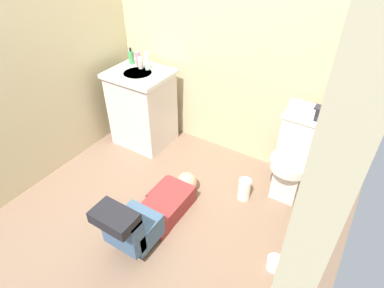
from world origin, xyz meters
TOP-DOWN VIEW (x-y plane):
  - ground_plane at (0.00, 0.00)m, footprint 2.89×3.17m
  - wall_back at (0.00, 1.12)m, footprint 2.55×0.08m
  - wall_left at (-1.24, 0.00)m, footprint 0.08×2.17m
  - wall_right at (1.24, 0.00)m, footprint 0.08×2.17m
  - toilet at (0.85, 0.82)m, footprint 0.36×0.46m
  - vanity_cabinet at (-0.76, 0.73)m, footprint 0.60×0.52m
  - faucet at (-0.76, 0.87)m, footprint 0.02×0.02m
  - person_plumber at (0.06, -0.20)m, footprint 0.39×1.06m
  - tissue_box at (0.81, 0.91)m, footprint 0.22×0.11m
  - toiletry_bag at (0.96, 0.91)m, footprint 0.12×0.09m
  - soap_dispenser at (-0.95, 0.85)m, footprint 0.06×0.06m
  - bottle_pink at (-0.86, 0.85)m, footprint 0.05×0.05m
  - bottle_white at (-0.80, 0.81)m, footprint 0.05×0.05m
  - bottle_clear at (-0.72, 0.83)m, footprint 0.05×0.05m
  - paper_towel_roll at (0.55, 0.50)m, footprint 0.11×0.11m
  - toilet_paper_roll at (1.04, -0.02)m, footprint 0.11×0.11m

SIDE VIEW (x-z plane):
  - ground_plane at x=0.00m, z-range -0.04..0.00m
  - toilet_paper_roll at x=1.04m, z-range 0.00..0.10m
  - paper_towel_roll at x=0.55m, z-range 0.00..0.21m
  - person_plumber at x=0.06m, z-range -0.08..0.44m
  - toilet at x=0.85m, z-range -0.01..0.74m
  - vanity_cabinet at x=-0.76m, z-range 0.01..0.83m
  - tissue_box at x=0.81m, z-range 0.75..0.85m
  - toiletry_bag at x=0.96m, z-range 0.75..0.86m
  - faucet at x=-0.76m, z-range 0.82..0.92m
  - bottle_white at x=-0.80m, z-range 0.82..0.93m
  - soap_dispenser at x=-0.95m, z-range 0.80..0.97m
  - bottle_pink at x=-0.86m, z-range 0.82..0.97m
  - bottle_clear at x=-0.72m, z-range 0.82..0.99m
  - wall_back at x=0.00m, z-range 0.00..2.40m
  - wall_left at x=-1.24m, z-range 0.00..2.40m
  - wall_right at x=1.24m, z-range 0.00..2.40m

